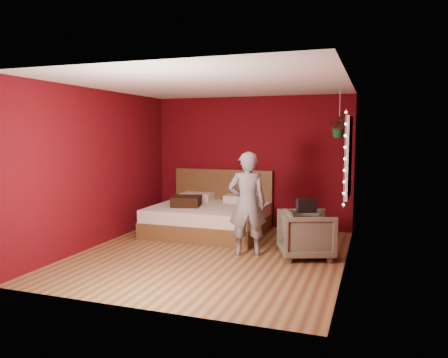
% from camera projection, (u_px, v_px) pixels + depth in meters
% --- Properties ---
extents(floor, '(4.50, 4.50, 0.00)m').
position_uv_depth(floor, '(212.00, 254.00, 6.80)').
color(floor, olive).
rests_on(floor, ground).
extents(room_walls, '(4.04, 4.54, 2.62)m').
position_uv_depth(room_walls, '(211.00, 146.00, 6.62)').
color(room_walls, '#55080B').
rests_on(room_walls, ground).
extents(window, '(0.05, 0.97, 1.27)m').
position_uv_depth(window, '(349.00, 157.00, 6.84)').
color(window, white).
rests_on(window, room_walls).
extents(fairy_lights, '(0.04, 0.04, 1.45)m').
position_uv_depth(fairy_lights, '(345.00, 159.00, 6.36)').
color(fairy_lights, silver).
rests_on(fairy_lights, room_walls).
extents(bed, '(2.07, 1.76, 1.14)m').
position_uv_depth(bed, '(210.00, 217.00, 8.28)').
color(bed, brown).
rests_on(bed, ground).
extents(person, '(0.67, 0.55, 1.60)m').
position_uv_depth(person, '(247.00, 204.00, 6.67)').
color(person, gray).
rests_on(person, ground).
extents(armchair, '(1.00, 0.99, 0.71)m').
position_uv_depth(armchair, '(306.00, 234.00, 6.58)').
color(armchair, '#696953').
rests_on(armchair, ground).
extents(handbag, '(0.31, 0.24, 0.20)m').
position_uv_depth(handbag, '(306.00, 206.00, 6.44)').
color(handbag, black).
rests_on(handbag, armchair).
extents(throw_pillow, '(0.62, 0.62, 0.18)m').
position_uv_depth(throw_pillow, '(186.00, 201.00, 8.15)').
color(throw_pillow, '#311E10').
rests_on(throw_pillow, bed).
extents(hanging_plant, '(0.36, 0.33, 0.80)m').
position_uv_depth(hanging_plant, '(339.00, 127.00, 7.24)').
color(hanging_plant, silver).
rests_on(hanging_plant, room_walls).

